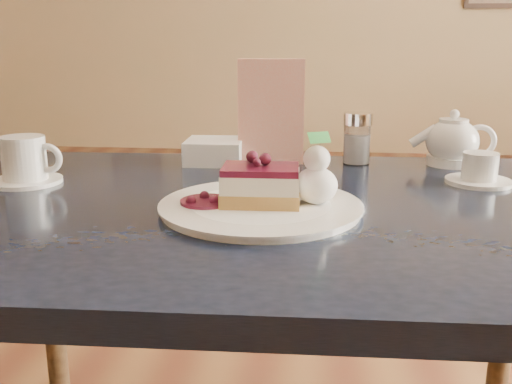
# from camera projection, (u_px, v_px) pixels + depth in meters

# --- Properties ---
(main_table) EXTENTS (1.27, 0.87, 0.78)m
(main_table) POSITION_uv_depth(u_px,v_px,m) (263.00, 247.00, 0.99)
(main_table) COLOR black
(main_table) RESTS_ON ground
(dessert_plate) EXTENTS (0.32, 0.32, 0.01)m
(dessert_plate) POSITION_uv_depth(u_px,v_px,m) (261.00, 207.00, 0.92)
(dessert_plate) COLOR white
(dessert_plate) RESTS_ON main_table
(cheesecake_slice) EXTENTS (0.13, 0.09, 0.06)m
(cheesecake_slice) POSITION_uv_depth(u_px,v_px,m) (261.00, 185.00, 0.91)
(cheesecake_slice) COLOR tan
(cheesecake_slice) RESTS_ON dessert_plate
(whipped_cream) EXTENTS (0.07, 0.07, 0.06)m
(whipped_cream) POSITION_uv_depth(u_px,v_px,m) (316.00, 185.00, 0.91)
(whipped_cream) COLOR white
(whipped_cream) RESTS_ON dessert_plate
(berry_sauce) EXTENTS (0.08, 0.08, 0.01)m
(berry_sauce) POSITION_uv_depth(u_px,v_px,m) (206.00, 202.00, 0.92)
(berry_sauce) COLOR #480A1D
(berry_sauce) RESTS_ON dessert_plate
(coffee_set) EXTENTS (0.14, 0.14, 0.09)m
(coffee_set) POSITION_uv_depth(u_px,v_px,m) (26.00, 162.00, 1.09)
(coffee_set) COLOR white
(coffee_set) RESTS_ON main_table
(tea_set) EXTENTS (0.19, 0.29, 0.11)m
(tea_set) POSITION_uv_depth(u_px,v_px,m) (457.00, 148.00, 1.22)
(tea_set) COLOR white
(tea_set) RESTS_ON main_table
(menu_card) EXTENTS (0.15, 0.04, 0.23)m
(menu_card) POSITION_uv_depth(u_px,v_px,m) (271.00, 112.00, 1.26)
(menu_card) COLOR white
(menu_card) RESTS_ON main_table
(sugar_shaker) EXTENTS (0.06, 0.06, 0.11)m
(sugar_shaker) POSITION_uv_depth(u_px,v_px,m) (357.00, 138.00, 1.26)
(sugar_shaker) COLOR white
(sugar_shaker) RESTS_ON main_table
(napkin_stack) EXTENTS (0.13, 0.13, 0.05)m
(napkin_stack) POSITION_uv_depth(u_px,v_px,m) (214.00, 151.00, 1.28)
(napkin_stack) COLOR white
(napkin_stack) RESTS_ON main_table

